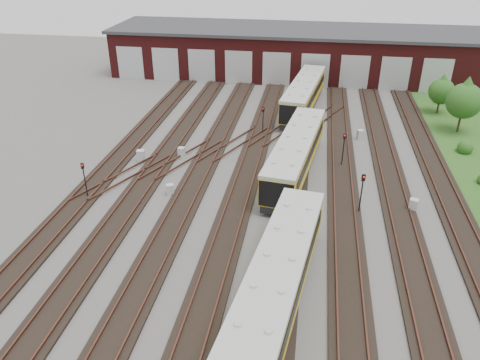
# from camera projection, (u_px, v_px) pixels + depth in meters

# --- Properties ---
(ground) EXTENTS (120.00, 120.00, 0.00)m
(ground) POSITION_uv_depth(u_px,v_px,m) (258.00, 232.00, 32.34)
(ground) COLOR #42403D
(ground) RESTS_ON ground
(track_network) EXTENTS (30.40, 70.00, 0.33)m
(track_network) POSITION_uv_depth(u_px,v_px,m) (256.00, 225.00, 32.82)
(track_network) COLOR black
(track_network) RESTS_ON ground
(maintenance_shed) EXTENTS (51.00, 12.50, 6.35)m
(maintenance_shed) POSITION_uv_depth(u_px,v_px,m) (295.00, 52.00, 65.50)
(maintenance_shed) COLOR #4A1213
(maintenance_shed) RESTS_ON ground
(metro_train) EXTENTS (4.57, 46.95, 3.04)m
(metro_train) POSITION_uv_depth(u_px,v_px,m) (296.00, 154.00, 38.99)
(metro_train) COLOR black
(metro_train) RESTS_ON ground
(signal_mast_0) EXTENTS (0.26, 0.24, 3.00)m
(signal_mast_0) POSITION_uv_depth(u_px,v_px,m) (84.00, 176.00, 35.48)
(signal_mast_0) COLOR black
(signal_mast_0) RESTS_ON ground
(signal_mast_1) EXTENTS (0.26, 0.24, 2.86)m
(signal_mast_1) POSITION_uv_depth(u_px,v_px,m) (263.00, 117.00, 46.76)
(signal_mast_1) COLOR black
(signal_mast_1) RESTS_ON ground
(signal_mast_2) EXTENTS (0.26, 0.24, 3.10)m
(signal_mast_2) POSITION_uv_depth(u_px,v_px,m) (344.00, 146.00, 40.25)
(signal_mast_2) COLOR black
(signal_mast_2) RESTS_ON ground
(signal_mast_3) EXTENTS (0.28, 0.26, 3.21)m
(signal_mast_3) POSITION_uv_depth(u_px,v_px,m) (362.00, 189.00, 33.47)
(signal_mast_3) COLOR black
(signal_mast_3) RESTS_ON ground
(relay_cabinet_0) EXTENTS (0.79, 0.71, 1.11)m
(relay_cabinet_0) POSITION_uv_depth(u_px,v_px,m) (141.00, 156.00, 41.75)
(relay_cabinet_0) COLOR #B3B7B9
(relay_cabinet_0) RESTS_ON ground
(relay_cabinet_1) EXTENTS (0.63, 0.55, 0.98)m
(relay_cabinet_1) POSITION_uv_depth(u_px,v_px,m) (181.00, 152.00, 42.56)
(relay_cabinet_1) COLOR #B3B7B9
(relay_cabinet_1) RESTS_ON ground
(relay_cabinet_2) EXTENTS (0.67, 0.62, 0.90)m
(relay_cabinet_2) POSITION_uv_depth(u_px,v_px,m) (170.00, 190.00, 36.61)
(relay_cabinet_2) COLOR #B3B7B9
(relay_cabinet_2) RESTS_ON ground
(relay_cabinet_3) EXTENTS (0.72, 0.67, 0.97)m
(relay_cabinet_3) POSITION_uv_depth(u_px,v_px,m) (360.00, 135.00, 46.23)
(relay_cabinet_3) COLOR #B3B7B9
(relay_cabinet_3) RESTS_ON ground
(relay_cabinet_4) EXTENTS (0.72, 0.66, 1.00)m
(relay_cabinet_4) POSITION_uv_depth(u_px,v_px,m) (413.00, 205.00, 34.46)
(relay_cabinet_4) COLOR #B3B7B9
(relay_cabinet_4) RESTS_ON ground
(tree_0) EXTENTS (3.53, 3.53, 5.85)m
(tree_0) POSITION_uv_depth(u_px,v_px,m) (465.00, 97.00, 46.28)
(tree_0) COLOR #2F2215
(tree_0) RESTS_ON ground
(tree_1) EXTENTS (2.76, 2.76, 4.58)m
(tree_1) POSITION_uv_depth(u_px,v_px,m) (442.00, 88.00, 51.50)
(tree_1) COLOR #2F2215
(tree_1) RESTS_ON ground
(bush_1) EXTENTS (1.42, 1.42, 1.42)m
(bush_1) POSITION_uv_depth(u_px,v_px,m) (466.00, 146.00, 43.35)
(bush_1) COLOR #214C15
(bush_1) RESTS_ON ground
(bush_2) EXTENTS (1.35, 1.35, 1.35)m
(bush_2) POSITION_uv_depth(u_px,v_px,m) (441.00, 98.00, 55.65)
(bush_2) COLOR #214C15
(bush_2) RESTS_ON ground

